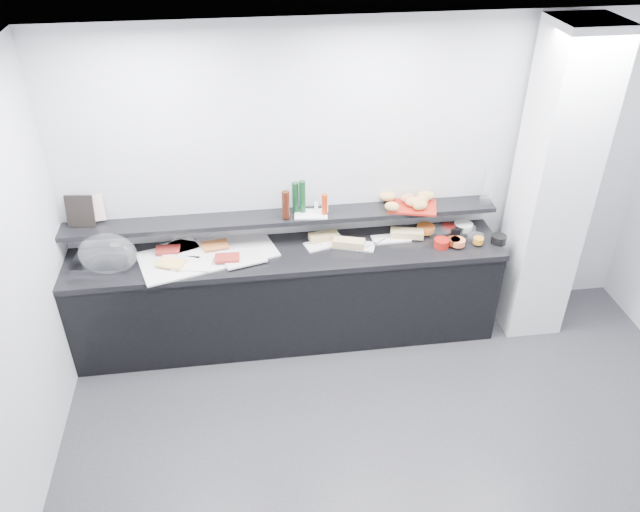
{
  "coord_description": "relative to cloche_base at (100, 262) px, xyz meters",
  "views": [
    {
      "loc": [
        -1.01,
        -2.62,
        3.71
      ],
      "look_at": [
        -0.45,
        1.45,
        1.0
      ],
      "focal_mm": 35.0,
      "sensor_mm": 36.0,
      "label": 1
    }
  ],
  "objects": [
    {
      "name": "bottle_hot",
      "position": [
        1.84,
        0.11,
        0.33
      ],
      "size": [
        0.06,
        0.06,
        0.18
      ],
      "primitive_type": "cylinder",
      "rotation": [
        0.0,
        0.0,
        0.34
      ],
      "color": "#A92C0C",
      "rests_on": "condiment_tray"
    },
    {
      "name": "platter_meat_b",
      "position": [
        1.15,
        -0.11,
        0.0
      ],
      "size": [
        0.38,
        0.3,
        0.01
      ],
      "primitive_type": "cube",
      "rotation": [
        0.0,
        0.0,
        0.27
      ],
      "color": "silver",
      "rests_on": "linen_runner"
    },
    {
      "name": "bowl_black_fruit",
      "position": [
        3.29,
        -0.12,
        0.02
      ],
      "size": [
        0.16,
        0.16,
        0.07
      ],
      "primitive_type": "cylinder",
      "rotation": [
        0.0,
        0.0,
        0.36
      ],
      "color": "black",
      "rests_on": "counter_top"
    },
    {
      "name": "fill_black_jam",
      "position": [
        2.92,
        0.1,
        0.03
      ],
      "size": [
        0.16,
        0.16,
        0.05
      ],
      "primitive_type": "cylinder",
      "rotation": [
        0.0,
        0.0,
        -0.42
      ],
      "color": "#4F0D0B",
      "rests_on": "bowl_black_jam"
    },
    {
      "name": "column",
      "position": [
        3.7,
        -0.07,
        0.43
      ],
      "size": [
        0.5,
        0.5,
        2.7
      ],
      "primitive_type": "cube",
      "color": "silver",
      "rests_on": "ground"
    },
    {
      "name": "sandwich_food_right",
      "position": [
        2.54,
        0.06,
        0.02
      ],
      "size": [
        0.3,
        0.17,
        0.06
      ],
      "primitive_type": "cube",
      "rotation": [
        0.0,
        0.0,
        -0.23
      ],
      "color": "tan",
      "rests_on": "sandwich_plate_right"
    },
    {
      "name": "cloche_base",
      "position": [
        0.0,
        0.0,
        0.0
      ],
      "size": [
        0.47,
        0.35,
        0.04
      ],
      "primitive_type": "cube",
      "rotation": [
        0.0,
        0.0,
        -0.16
      ],
      "color": "#A8A9AF",
      "rests_on": "counter_top"
    },
    {
      "name": "bread_roll_midw",
      "position": [
        2.6,
        0.12,
        0.29
      ],
      "size": [
        0.16,
        0.12,
        0.08
      ],
      "primitive_type": "ellipsoid",
      "rotation": [
        0.0,
        0.0,
        -0.21
      ],
      "color": "#C57A4B",
      "rests_on": "bread_tray"
    },
    {
      "name": "bread_roll_n",
      "position": [
        2.56,
        0.2,
        0.29
      ],
      "size": [
        0.13,
        0.08,
        0.08
      ],
      "primitive_type": "ellipsoid",
      "rotation": [
        0.0,
        0.0,
        -0.0
      ],
      "color": "#B26E44",
      "rests_on": "bread_tray"
    },
    {
      "name": "bread_roll_s",
      "position": [
        2.64,
        0.06,
        0.29
      ],
      "size": [
        0.15,
        0.12,
        0.08
      ],
      "primitive_type": "ellipsoid",
      "rotation": [
        0.0,
        0.0,
        0.26
      ],
      "color": "#AE8542",
      "rests_on": "bread_tray"
    },
    {
      "name": "back_wall",
      "position": [
        2.2,
        0.28,
        0.43
      ],
      "size": [
        5.0,
        0.02,
        2.7
      ],
      "primitive_type": "cube",
      "color": "#B5B7BC",
      "rests_on": "ground"
    },
    {
      "name": "wall_shelf",
      "position": [
        1.5,
        0.16,
        0.21
      ],
      "size": [
        3.6,
        0.25,
        0.04
      ],
      "primitive_type": "cube",
      "color": "black",
      "rests_on": "back_wall"
    },
    {
      "name": "fill_glass_salmon",
      "position": [
        2.93,
        -0.13,
        0.03
      ],
      "size": [
        0.14,
        0.14,
        0.05
      ],
      "primitive_type": "cylinder",
      "rotation": [
        0.0,
        0.0,
        0.13
      ],
      "color": "orange",
      "rests_on": "bowl_glass_salmon"
    },
    {
      "name": "framed_print",
      "position": [
        -0.12,
        0.21,
        0.36
      ],
      "size": [
        0.23,
        0.1,
        0.26
      ],
      "primitive_type": "cube",
      "rotation": [
        -0.21,
        0.0,
        -0.12
      ],
      "color": "black",
      "rests_on": "wall_shelf"
    },
    {
      "name": "bread_roll_nw",
      "position": [
        2.4,
        0.25,
        0.29
      ],
      "size": [
        0.14,
        0.1,
        0.08
      ],
      "primitive_type": "ellipsoid",
      "rotation": [
        0.0,
        0.0,
        -0.05
      ],
      "color": "tan",
      "rests_on": "bread_tray"
    },
    {
      "name": "bowl_red_jam",
      "position": [
        2.79,
        -0.11,
        0.02
      ],
      "size": [
        0.17,
        0.17,
        0.07
      ],
      "primitive_type": "cylinder",
      "rotation": [
        0.0,
        0.0,
        0.42
      ],
      "color": "maroon",
      "rests_on": "counter_top"
    },
    {
      "name": "bottle_green_b",
      "position": [
        1.66,
        0.18,
        0.38
      ],
      "size": [
        0.07,
        0.07,
        0.28
      ],
      "primitive_type": "cylinder",
      "rotation": [
        0.0,
        0.0,
        -0.42
      ],
      "color": "#0F371A",
      "rests_on": "condiment_tray"
    },
    {
      "name": "linen_runner",
      "position": [
        0.86,
        0.02,
        -0.01
      ],
      "size": [
        1.19,
        0.79,
        0.01
      ],
      "primitive_type": "cube",
      "rotation": [
        0.0,
        0.0,
        0.28
      ],
      "color": "silver",
      "rests_on": "counter_top"
    },
    {
      "name": "bottle_green_a",
      "position": [
        1.61,
        0.19,
        0.37
      ],
      "size": [
        0.07,
        0.07,
        0.26
      ],
      "primitive_type": "cylinder",
      "rotation": [
        0.0,
        0.0,
        0.19
      ],
      "color": "black",
      "rests_on": "condiment_tray"
    },
    {
      "name": "condiment_tray",
      "position": [
        1.73,
        0.14,
        0.24
      ],
      "size": [
        0.29,
        0.2,
        0.01
      ],
      "primitive_type": "cube",
      "rotation": [
        0.0,
        0.0,
        -0.12
      ],
      "color": "white",
      "rests_on": "wall_shelf"
    },
    {
      "name": "platter_cheese",
      "position": [
        0.74,
        -0.13,
        0.0
      ],
      "size": [
        0.34,
        0.26,
        0.01
      ],
      "primitive_type": "cube",
      "rotation": [
        0.0,
        0.0,
        -0.22
      ],
      "color": "white",
      "rests_on": "linen_runner"
    },
    {
      "name": "print_art",
      "position": [
        -0.01,
        0.25,
        0.36
      ],
      "size": [
        0.16,
        0.07,
        0.22
      ],
      "primitive_type": "cube",
      "rotation": [
        -0.21,
        0.0,
        0.15
      ],
      "color": "beige",
      "rests_on": "framed_print"
    },
    {
      "name": "bread_roll_sw",
      "position": [
        2.4,
        0.07,
        0.29
      ],
      "size": [
        0.14,
        0.12,
        0.08
      ],
      "primitive_type": "ellipsoid",
      "rotation": [
        0.0,
        0.0,
        -0.43
      ],
      "color": "tan",
      "rests_on": "bread_tray"
    },
    {
      "name": "buffet_cabinet",
      "position": [
        1.5,
        -0.02,
        -0.5
      ],
      "size": [
        3.6,
        0.6,
        0.85
      ],
      "primitive_type": "cube",
      "color": "black",
      "rests_on": "ground"
    },
    {
      "name": "platter_salmon",
      "position": [
        0.68,
        0.11,
        0.0
      ],
      "size": [
        0.4,
        0.35,
        0.01
      ],
      "primitive_type": "cube",
      "rotation": [
        0.0,
        0.0,
        -0.43
      ],
      "color": "white",
      "rests_on": "linen_runner"
    },
    {
      "name": "shaker_pepper",
      "position": [
        1.78,
        0.19,
        0.28
      ],
      "size": [
        0.04,
        0.04,
        0.07
      ],
      "primitive_type": "cylinder",
      "rotation": [
        0.0,
        0.0,
        -0.43
      ],
      "color": "white",
      "rests_on": "condiment_tray"
    },
    {
      "name": "counter_top",
      "position": [
        1.5,
        -0.02,
        -0.05
      ],
      "size": [
        3.62,
        0.62,
        0.05
      ],
      "primitive_type": "cube",
      "color": "black",
      "rests_on": "buffet_cabinet"
    },
    {
      "name": "carafe",
      "position": [
        3.23,
        0.13,
        0.38
      ],
      "size": [
        0.12,
        0.12,
        0.3
      ],
      "primitive_type": "cylinder",
      "rotation": [
        0.0,
        0.0,
        0.2
      ],
      "color": "white",
      "rests_on": "wall_shelf"
    },
    {
      "name": "sandwich_plate_mid",
      "position": [
        2.07,
        -0.01,
        -0.01
      ],
      "size": [
        0.38,
        0.25,
        0.01
      ],
      "primitive_type": "cube",
      "rotation": [
        0.0,
        0.0,
        -0.33
      ],
      "color": "silver",
      "rests_on": "counter_top"
    },
    {
      "name": "sandwich_food_left",
      "position": [
        1.83,
        0.11,
        0.02
      ],
      "size": [
        0.26,
        0.13,
        0.06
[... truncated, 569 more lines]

